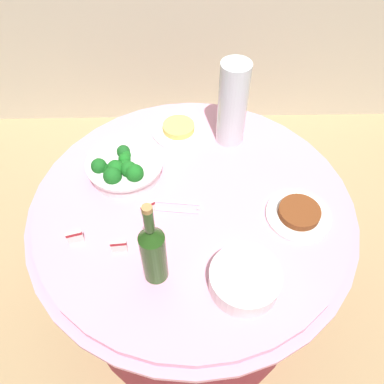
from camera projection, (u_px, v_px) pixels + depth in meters
ground_plane at (192, 293)px, 1.95m from camera, size 6.00×6.00×0.00m
buffet_table at (192, 254)px, 1.66m from camera, size 1.16×1.16×0.74m
broccoli_bowl at (124, 167)px, 1.42m from camera, size 0.28×0.28×0.11m
plate_stack at (244, 280)px, 1.15m from camera, size 0.21×0.21×0.07m
wine_bottle at (153, 252)px, 1.10m from camera, size 0.07×0.07×0.34m
decorative_fruit_vase at (232, 106)px, 1.46m from camera, size 0.11×0.11×0.34m
serving_tongs at (178, 207)px, 1.35m from camera, size 0.17×0.06×0.01m
food_plate_stir_fry at (299, 214)px, 1.32m from camera, size 0.22×0.22×0.04m
food_plate_noodles at (179, 129)px, 1.59m from camera, size 0.22×0.22×0.04m
label_placard_front at (148, 208)px, 1.32m from camera, size 0.05×0.03×0.05m
label_placard_mid at (75, 237)px, 1.25m from camera, size 0.05×0.02×0.05m
label_placard_rear at (119, 246)px, 1.22m from camera, size 0.05×0.01×0.05m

